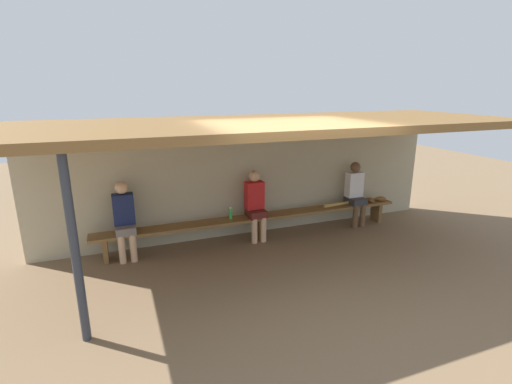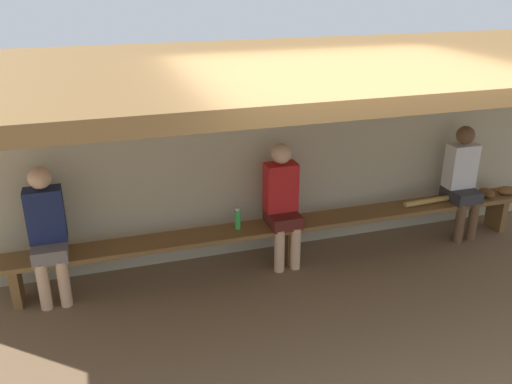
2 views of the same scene
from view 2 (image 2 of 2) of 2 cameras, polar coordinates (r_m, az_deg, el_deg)
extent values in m
plane|color=brown|center=(4.92, 9.73, -15.59)|extent=(24.00, 24.00, 0.00)
cube|color=#B7AD8C|center=(6.03, 1.94, 4.03)|extent=(8.00, 0.20, 2.20)
cube|color=brown|center=(4.58, 7.62, 12.91)|extent=(8.00, 2.80, 0.12)
cube|color=brown|center=(5.89, 3.30, -3.45)|extent=(6.00, 0.36, 0.05)
cube|color=brown|center=(5.75, -23.75, -8.81)|extent=(0.08, 0.29, 0.41)
cube|color=brown|center=(5.99, 3.25, -5.43)|extent=(0.08, 0.29, 0.41)
cube|color=brown|center=(7.34, 23.81, -1.98)|extent=(0.08, 0.29, 0.41)
cube|color=#591E19|center=(5.81, 2.81, -2.77)|extent=(0.32, 0.40, 0.14)
cylinder|color=#DBAD84|center=(5.78, 2.46, -6.13)|extent=(0.11, 0.11, 0.48)
cylinder|color=#DBAD84|center=(5.84, 4.13, -5.87)|extent=(0.11, 0.11, 0.48)
cube|color=red|center=(5.75, 2.60, 0.53)|extent=(0.34, 0.20, 0.52)
sphere|color=#DBAD84|center=(5.62, 2.67, 4.03)|extent=(0.21, 0.21, 0.21)
cube|color=#333338|center=(6.85, 20.64, -0.23)|extent=(0.32, 0.40, 0.14)
cylinder|color=brown|center=(6.80, 20.50, -3.07)|extent=(0.11, 0.11, 0.48)
cylinder|color=brown|center=(6.90, 21.69, -2.85)|extent=(0.11, 0.11, 0.48)
cube|color=white|center=(6.80, 20.61, 2.59)|extent=(0.34, 0.20, 0.52)
sphere|color=brown|center=(6.69, 21.04, 5.57)|extent=(0.21, 0.21, 0.21)
cube|color=slate|center=(5.54, -20.70, -5.67)|extent=(0.32, 0.40, 0.14)
cylinder|color=#DBAD84|center=(5.54, -21.28, -9.18)|extent=(0.11, 0.11, 0.48)
cylinder|color=#DBAD84|center=(5.52, -19.41, -8.99)|extent=(0.11, 0.11, 0.48)
cube|color=#19234C|center=(5.47, -21.14, -2.23)|extent=(0.34, 0.20, 0.52)
sphere|color=#DBAD84|center=(5.33, -21.69, 1.38)|extent=(0.21, 0.21, 0.21)
cylinder|color=green|center=(5.71, -1.92, -2.88)|extent=(0.06, 0.06, 0.21)
cylinder|color=white|center=(5.66, -1.94, -1.82)|extent=(0.04, 0.04, 0.02)
ellipsoid|color=brown|center=(7.26, 24.70, 0.17)|extent=(0.24, 0.18, 0.09)
ellipsoid|color=brown|center=(7.08, 22.94, -0.07)|extent=(0.22, 0.27, 0.09)
cylinder|color=tan|center=(6.69, 18.24, -0.78)|extent=(0.85, 0.12, 0.07)
camera|label=1|loc=(1.49, -173.83, -28.86)|focal=26.43mm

